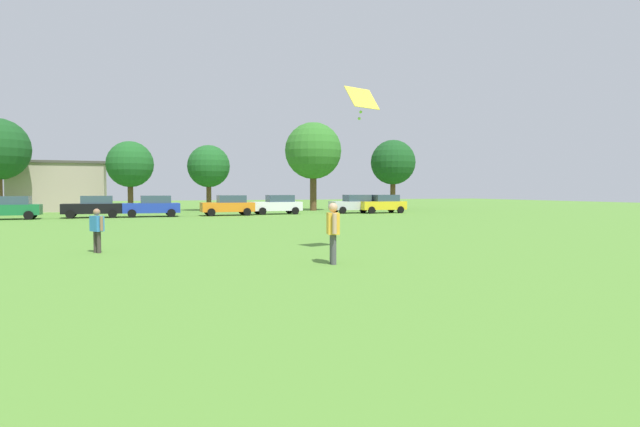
{
  "coord_description": "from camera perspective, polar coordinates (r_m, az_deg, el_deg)",
  "views": [
    {
      "loc": [
        -0.18,
        1.56,
        2.14
      ],
      "look_at": [
        3.46,
        11.4,
        1.66
      ],
      "focal_mm": 29.62,
      "sensor_mm": 36.0,
      "label": 1
    }
  ],
  "objects": [
    {
      "name": "parked_car_white_4",
      "position": [
        46.28,
        -4.64,
        0.98
      ],
      "size": [
        4.3,
        2.02,
        1.68
      ],
      "rotation": [
        0.0,
        0.0,
        3.14
      ],
      "color": "white",
      "rests_on": "ground"
    },
    {
      "name": "ground_plane",
      "position": [
        28.52,
        -19.91,
        -1.87
      ],
      "size": [
        160.0,
        160.0,
        0.0
      ],
      "primitive_type": "plane",
      "color": "#568C33"
    },
    {
      "name": "house_left",
      "position": [
        59.82,
        -26.26,
        2.64
      ],
      "size": [
        8.86,
        8.21,
        4.93
      ],
      "color": "tan",
      "rests_on": "ground"
    },
    {
      "name": "tree_center_right",
      "position": [
        55.0,
        -11.95,
        5.0
      ],
      "size": [
        4.29,
        4.29,
        6.69
      ],
      "color": "brown",
      "rests_on": "ground"
    },
    {
      "name": "parked_car_blue_2",
      "position": [
        43.76,
        -17.66,
        0.78
      ],
      "size": [
        4.3,
        2.02,
        1.68
      ],
      "rotation": [
        0.0,
        0.0,
        3.14
      ],
      "color": "#1E38AD",
      "rests_on": "ground"
    },
    {
      "name": "parked_car_silver_5",
      "position": [
        48.43,
        3.74,
        1.06
      ],
      "size": [
        4.3,
        2.02,
        1.68
      ],
      "rotation": [
        0.0,
        0.0,
        3.14
      ],
      "color": "silver",
      "rests_on": "ground"
    },
    {
      "name": "parked_car_orange_3",
      "position": [
        44.46,
        -9.87,
        0.89
      ],
      "size": [
        4.3,
        2.02,
        1.68
      ],
      "rotation": [
        0.0,
        0.0,
        3.14
      ],
      "color": "orange",
      "rests_on": "ground"
    },
    {
      "name": "kite",
      "position": [
        18.17,
        4.55,
        12.16
      ],
      "size": [
        1.3,
        0.91,
        1.11
      ],
      "color": "yellow"
    },
    {
      "name": "tree_center_left",
      "position": [
        52.11,
        -19.84,
        5.01
      ],
      "size": [
        4.26,
        4.26,
        6.64
      ],
      "color": "brown",
      "rests_on": "ground"
    },
    {
      "name": "adult_bystander",
      "position": [
        15.14,
        1.42,
        -1.54
      ],
      "size": [
        0.46,
        0.82,
        1.77
      ],
      "rotation": [
        0.0,
        0.0,
        4.45
      ],
      "color": "#4C4C51",
      "rests_on": "ground"
    },
    {
      "name": "parked_car_black_1",
      "position": [
        43.94,
        -23.28,
        0.7
      ],
      "size": [
        4.3,
        2.02,
        1.68
      ],
      "rotation": [
        0.0,
        0.0,
        3.14
      ],
      "color": "black",
      "rests_on": "ground"
    },
    {
      "name": "parked_car_green_0",
      "position": [
        44.01,
        -30.57,
        0.55
      ],
      "size": [
        4.3,
        2.02,
        1.68
      ],
      "rotation": [
        0.0,
        0.0,
        3.14
      ],
      "color": "#196B38",
      "rests_on": "ground"
    },
    {
      "name": "bystander_midfield",
      "position": [
        19.34,
        -22.96,
        -1.32
      ],
      "size": [
        0.48,
        0.63,
        1.5
      ],
      "rotation": [
        0.0,
        0.0,
        5.24
      ],
      "color": "#3F3833",
      "rests_on": "ground"
    },
    {
      "name": "tree_right",
      "position": [
        54.49,
        -0.74,
        6.76
      ],
      "size": [
        5.81,
        5.81,
        9.05
      ],
      "color": "brown",
      "rests_on": "ground"
    },
    {
      "name": "tree_far_right",
      "position": [
        58.0,
        7.9,
        5.48
      ],
      "size": [
        4.84,
        4.84,
        7.55
      ],
      "color": "brown",
      "rests_on": "ground"
    },
    {
      "name": "parked_car_yellow_6",
      "position": [
        48.77,
        6.77,
        1.06
      ],
      "size": [
        4.3,
        2.02,
        1.68
      ],
      "rotation": [
        0.0,
        0.0,
        3.14
      ],
      "color": "yellow",
      "rests_on": "ground"
    }
  ]
}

